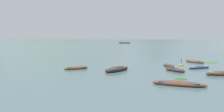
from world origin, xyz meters
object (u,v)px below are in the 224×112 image
at_px(rowboat_9, 175,70).
at_px(rowboat_8, 222,74).
at_px(rowboat_0, 195,61).
at_px(rowboat_3, 169,66).
at_px(mooring_buoy, 181,65).
at_px(rowboat_4, 117,69).
at_px(ferry_1, 125,43).
at_px(rowboat_7, 76,68).
at_px(rowboat_5, 179,84).
at_px(rowboat_1, 199,67).

bearing_deg(rowboat_9, rowboat_8, -35.09).
relative_size(rowboat_0, rowboat_3, 1.31).
distance_m(rowboat_8, mooring_buoy, 8.77).
distance_m(rowboat_4, ferry_1, 160.87).
height_order(rowboat_3, rowboat_8, rowboat_8).
distance_m(rowboat_0, rowboat_7, 20.23).
bearing_deg(rowboat_9, ferry_1, 90.51).
distance_m(rowboat_3, rowboat_4, 8.56).
bearing_deg(rowboat_5, rowboat_3, 81.10).
xyz_separation_m(rowboat_3, rowboat_5, (-2.04, -13.04, 0.01)).
distance_m(rowboat_3, rowboat_9, 4.54).
xyz_separation_m(rowboat_7, rowboat_8, (16.66, -4.61, 0.02)).
bearing_deg(ferry_1, rowboat_3, -89.38).
distance_m(rowboat_0, rowboat_8, 13.47).
height_order(rowboat_1, rowboat_4, rowboat_4).
xyz_separation_m(rowboat_0, ferry_1, (-7.28, 150.51, 0.27)).
xyz_separation_m(rowboat_3, rowboat_9, (-0.25, -4.53, 0.02)).
xyz_separation_m(rowboat_4, rowboat_5, (5.29, -8.62, -0.05)).
height_order(rowboat_1, rowboat_5, rowboat_5).
relative_size(rowboat_4, mooring_buoy, 3.75).
height_order(rowboat_3, rowboat_9, rowboat_9).
distance_m(rowboat_9, mooring_buoy, 6.00).
bearing_deg(rowboat_7, rowboat_0, 25.67).
distance_m(rowboat_8, ferry_1, 163.98).
bearing_deg(rowboat_3, rowboat_0, 46.27).
distance_m(rowboat_0, rowboat_1, 7.87).
xyz_separation_m(rowboat_5, rowboat_9, (1.80, 8.50, 0.01)).
bearing_deg(rowboat_0, rowboat_7, -154.33).
distance_m(rowboat_3, ferry_1, 156.36).
bearing_deg(rowboat_1, mooring_buoy, 119.60).
distance_m(rowboat_1, mooring_buoy, 3.21).
bearing_deg(rowboat_7, rowboat_9, -7.42).
relative_size(rowboat_7, ferry_1, 0.37).
height_order(rowboat_1, mooring_buoy, mooring_buoy).
xyz_separation_m(rowboat_3, rowboat_7, (-12.64, -2.92, 0.01)).
bearing_deg(rowboat_0, rowboat_4, -141.54).
relative_size(rowboat_7, rowboat_8, 0.97).
bearing_deg(rowboat_9, rowboat_0, 60.64).
bearing_deg(ferry_1, rowboat_9, -89.49).
bearing_deg(ferry_1, mooring_buoy, -88.62).
bearing_deg(rowboat_8, rowboat_0, 83.31).
bearing_deg(ferry_1, rowboat_5, -90.12).
height_order(rowboat_3, rowboat_5, rowboat_5).
distance_m(rowboat_1, rowboat_5, 12.60).
distance_m(rowboat_4, rowboat_5, 10.11).
xyz_separation_m(rowboat_3, rowboat_8, (4.02, -7.53, 0.03)).
relative_size(rowboat_7, mooring_buoy, 2.72).
height_order(ferry_1, mooring_buoy, ferry_1).
bearing_deg(rowboat_8, rowboat_1, 93.84).
bearing_deg(rowboat_8, rowboat_7, 164.53).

